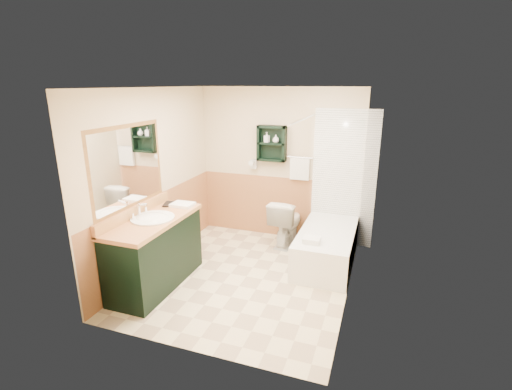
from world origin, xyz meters
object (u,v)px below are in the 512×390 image
object	(u,v)px
soap_bottle_b	(276,140)
vanity_book	(163,197)
wall_shelf	(272,143)
soap_bottle_a	(267,140)
toilet	(286,222)
bathtub	(327,246)
vanity	(156,252)
hair_dryer	(254,164)

from	to	relation	value
soap_bottle_b	vanity_book	bearing A→B (deg)	-128.12
wall_shelf	soap_bottle_a	size ratio (longest dim) A/B	3.59
toilet	soap_bottle_b	bearing A→B (deg)	-35.22
soap_bottle_b	wall_shelf	bearing A→B (deg)	175.84
soap_bottle_a	toilet	bearing A→B (deg)	-27.21
bathtub	soap_bottle_a	bearing A→B (deg)	149.82
soap_bottle_b	vanity	bearing A→B (deg)	-116.38
soap_bottle_a	bathtub	bearing A→B (deg)	-30.18
hair_dryer	toilet	world-z (taller)	hair_dryer
bathtub	vanity_book	xyz separation A→B (m)	(-2.08, -0.80, 0.75)
vanity	toilet	size ratio (longest dim) A/B	1.88
wall_shelf	vanity_book	size ratio (longest dim) A/B	2.44
hair_dryer	vanity	xyz separation A→B (m)	(-0.59, -1.97, -0.76)
hair_dryer	bathtub	distance (m)	1.77
vanity_book	soap_bottle_b	xyz separation A→B (m)	(1.13, 1.44, 0.62)
vanity	soap_bottle_a	size ratio (longest dim) A/B	9.10
vanity	bathtub	size ratio (longest dim) A/B	0.93
bathtub	vanity_book	distance (m)	2.36
vanity	vanity_book	size ratio (longest dim) A/B	6.18
hair_dryer	vanity	distance (m)	2.20
bathtub	toilet	distance (m)	0.84
vanity	toilet	xyz separation A→B (m)	(1.21, 1.74, -0.08)
wall_shelf	soap_bottle_a	bearing A→B (deg)	-176.28
wall_shelf	toilet	distance (m)	1.25
vanity	soap_bottle_b	bearing A→B (deg)	63.62
vanity_book	soap_bottle_b	world-z (taller)	soap_bottle_b
vanity	soap_bottle_b	size ratio (longest dim) A/B	11.32
bathtub	soap_bottle_a	xyz separation A→B (m)	(-1.10, 0.64, 1.36)
soap_bottle_a	wall_shelf	bearing A→B (deg)	3.72
toilet	bathtub	bearing A→B (deg)	152.11
hair_dryer	bathtub	world-z (taller)	hair_dryer
vanity_book	toilet	bearing A→B (deg)	24.19
vanity	bathtub	bearing A→B (deg)	34.15
hair_dryer	vanity_book	distance (m)	1.67
soap_bottle_b	soap_bottle_a	bearing A→B (deg)	180.00
toilet	vanity_book	xyz separation A→B (m)	(-1.38, -1.23, 0.63)
wall_shelf	bathtub	size ratio (longest dim) A/B	0.37
wall_shelf	vanity_book	world-z (taller)	wall_shelf
hair_dryer	soap_bottle_b	distance (m)	0.55
vanity	toilet	bearing A→B (deg)	55.07
wall_shelf	vanity_book	distance (m)	1.87
toilet	soap_bottle_a	distance (m)	1.32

